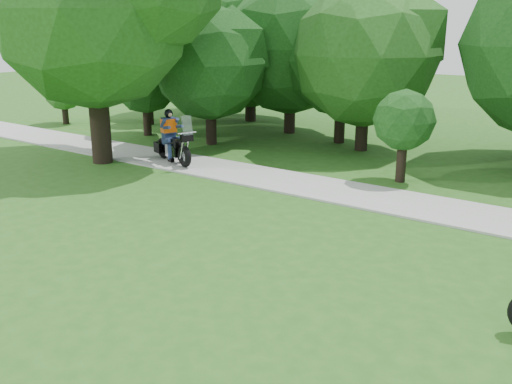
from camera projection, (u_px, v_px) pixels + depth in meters
The scene contains 3 objects.
ground at pixel (216, 334), 8.73m from camera, with size 100.00×100.00×0.00m, color #275217.
walkway at pixel (412, 205), 14.94m from camera, with size 60.00×2.20×0.06m, color gray.
touring_motorcycle at pixel (171, 143), 19.34m from camera, with size 2.27×1.27×1.79m.
Camera 1 is at (5.05, -5.93, 4.55)m, focal length 40.00 mm.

